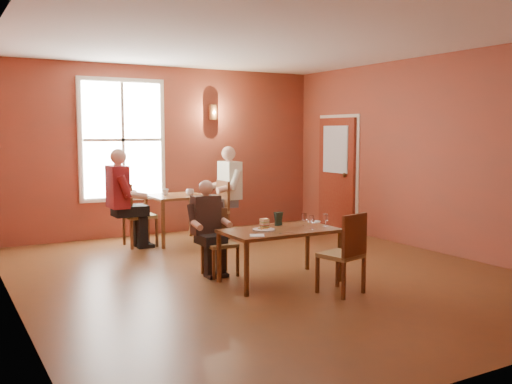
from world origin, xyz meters
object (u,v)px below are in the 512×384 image
main_table (280,256)px  chair_diner_white (213,210)px  chair_diner_main (220,243)px  diner_white (214,194)px  diner_maroon (138,199)px  chair_diner_maroon (140,214)px  chair_empty (341,253)px  second_table (178,219)px  diner_main (221,230)px

main_table → chair_diner_white: size_ratio=1.40×
chair_diner_main → chair_diner_white: size_ratio=0.85×
main_table → diner_white: (0.55, 3.01, 0.44)m
chair_diner_white → diner_maroon: bearing=90.0°
chair_diner_main → chair_diner_maroon: bearing=-83.2°
chair_empty → second_table: size_ratio=1.04×
second_table → chair_diner_maroon: 0.66m
diner_main → chair_diner_white: 2.60m
chair_diner_white → diner_maroon: (-1.33, 0.00, 0.27)m
diner_white → diner_maroon: (-1.36, 0.00, -0.00)m
chair_diner_white → diner_white: size_ratio=0.65×
chair_diner_white → chair_diner_maroon: chair_diner_maroon is taller
chair_empty → diner_main: bearing=106.8°
second_table → chair_diner_white: chair_diner_white is taller
chair_diner_maroon → main_table: bearing=14.5°
second_table → chair_diner_white: 0.66m
main_table → chair_empty: size_ratio=1.50×
diner_white → main_table: bearing=169.6°
diner_main → chair_diner_maroon: diner_main is taller
diner_main → chair_empty: bearing=121.1°
chair_diner_white → diner_maroon: 1.36m
diner_main → chair_diner_maroon: size_ratio=1.15×
chair_diner_white → chair_diner_maroon: 1.30m
diner_white → diner_maroon: 1.36m
diner_main → diner_maroon: (-0.31, 2.39, 0.18)m
chair_empty → second_table: bearing=82.8°
diner_main → diner_white: diner_white is taller
diner_main → chair_diner_white: size_ratio=1.18×
chair_diner_main → chair_diner_maroon: size_ratio=0.82×
diner_main → chair_empty: diner_main is taller
diner_main → chair_empty: (0.84, -1.39, -0.12)m
chair_diner_main → main_table: bearing=127.6°
diner_maroon → diner_main: bearing=7.4°
chair_diner_main → diner_white: (1.05, 2.36, 0.34)m
main_table → chair_diner_main: chair_diner_main is taller
diner_maroon → second_table: bearing=90.0°
diner_main → second_table: diner_main is taller
diner_maroon → chair_empty: bearing=16.9°
diner_main → chair_empty: size_ratio=1.26×
second_table → diner_white: (0.68, 0.00, 0.37)m
diner_maroon → chair_diner_maroon: bearing=90.0°
chair_diner_main → chair_diner_maroon: chair_diner_maroon is taller
chair_empty → diner_maroon: diner_maroon is taller
diner_main → chair_diner_maroon: 2.40m
chair_diner_main → chair_diner_maroon: 2.38m
second_table → diner_maroon: bearing=180.0°
chair_empty → diner_white: size_ratio=0.61×
chair_diner_maroon → chair_empty: bearing=16.5°
diner_main → diner_maroon: bearing=-82.6°
diner_main → second_table: size_ratio=1.31×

